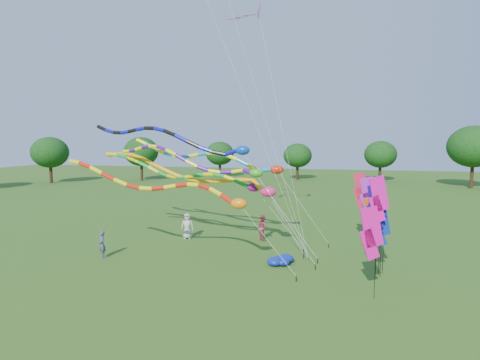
% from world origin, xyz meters
% --- Properties ---
extents(ground, '(160.00, 160.00, 0.00)m').
position_xyz_m(ground, '(0.00, 0.00, 0.00)').
color(ground, '#2E5917').
rests_on(ground, ground).
extents(tree_ring, '(119.16, 119.83, 9.71)m').
position_xyz_m(tree_ring, '(-1.42, -3.89, 5.51)').
color(tree_ring, '#382314').
rests_on(tree_ring, ground).
extents(tube_kite_red, '(13.74, 1.72, 6.56)m').
position_xyz_m(tube_kite_red, '(-4.96, 1.81, 4.50)').
color(tube_kite_red, black).
rests_on(tube_kite_red, ground).
extents(tube_kite_orange, '(15.72, 4.21, 6.95)m').
position_xyz_m(tube_kite_orange, '(-4.85, 6.23, 4.82)').
color(tube_kite_orange, black).
rests_on(tube_kite_orange, ground).
extents(tube_kite_purple, '(13.39, 3.53, 7.45)m').
position_xyz_m(tube_kite_purple, '(-4.34, 4.55, 5.81)').
color(tube_kite_purple, black).
rests_on(tube_kite_purple, ground).
extents(tube_kite_blue, '(15.95, 3.88, 8.87)m').
position_xyz_m(tube_kite_blue, '(-6.44, 6.50, 7.20)').
color(tube_kite_blue, black).
rests_on(tube_kite_blue, ground).
extents(tube_kite_cyan, '(14.58, 2.07, 7.78)m').
position_xyz_m(tube_kite_cyan, '(-4.05, 8.39, 5.80)').
color(tube_kite_cyan, black).
rests_on(tube_kite_cyan, ground).
extents(tube_kite_green, '(13.91, 1.63, 6.87)m').
position_xyz_m(tube_kite_green, '(-5.12, 6.32, 4.81)').
color(tube_kite_green, black).
rests_on(tube_kite_green, ground).
extents(delta_kite_high_c, '(6.44, 6.74, 17.62)m').
position_xyz_m(delta_kite_high_c, '(-1.68, 9.98, 16.31)').
color(delta_kite_high_c, black).
rests_on(delta_kite_high_c, ground).
extents(banner_pole_magenta_b, '(1.10, 0.52, 5.41)m').
position_xyz_m(banner_pole_magenta_b, '(6.15, 2.36, 4.14)').
color(banner_pole_magenta_b, black).
rests_on(banner_pole_magenta_b, ground).
extents(banner_pole_violet, '(1.16, 0.20, 4.94)m').
position_xyz_m(banner_pole_violet, '(6.03, 6.95, 3.67)').
color(banner_pole_violet, black).
rests_on(banner_pole_violet, ground).
extents(banner_pole_orange, '(1.10, 0.54, 4.30)m').
position_xyz_m(banner_pole_orange, '(5.97, 2.84, 3.05)').
color(banner_pole_orange, black).
rests_on(banner_pole_orange, ground).
extents(banner_pole_red, '(1.10, 0.54, 5.03)m').
position_xyz_m(banner_pole_red, '(5.68, 9.01, 3.76)').
color(banner_pole_red, black).
rests_on(banner_pole_red, ground).
extents(banner_pole_magenta_a, '(1.12, 0.46, 4.31)m').
position_xyz_m(banner_pole_magenta_a, '(5.56, -0.75, 3.05)').
color(banner_pole_magenta_a, black).
rests_on(banner_pole_magenta_a, ground).
extents(banner_pole_blue_b, '(1.09, 0.55, 5.00)m').
position_xyz_m(banner_pole_blue_b, '(6.10, 2.61, 3.73)').
color(banner_pole_blue_b, black).
rests_on(banner_pole_blue_b, ground).
extents(banner_pole_blue_a, '(1.15, 0.31, 3.97)m').
position_xyz_m(banner_pole_blue_a, '(6.31, 3.11, 2.71)').
color(banner_pole_blue_a, black).
rests_on(banner_pole_blue_a, ground).
extents(blue_nylon_heap, '(1.30, 1.88, 0.54)m').
position_xyz_m(blue_nylon_heap, '(1.02, 3.47, 0.26)').
color(blue_nylon_heap, '#0C229E').
rests_on(blue_nylon_heap, ground).
extents(person_a, '(1.03, 0.80, 1.86)m').
position_xyz_m(person_a, '(-6.49, 7.90, 0.93)').
color(person_a, beige).
rests_on(person_a, ground).
extents(person_b, '(0.71, 0.73, 1.69)m').
position_xyz_m(person_b, '(-9.83, 2.12, 0.84)').
color(person_b, '#454861').
rests_on(person_b, ground).
extents(person_c, '(1.07, 1.12, 1.83)m').
position_xyz_m(person_c, '(-1.04, 8.81, 0.91)').
color(person_c, '#9A3843').
rests_on(person_c, ground).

